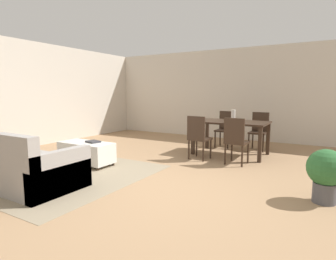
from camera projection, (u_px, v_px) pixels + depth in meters
ground_plane at (151, 188)px, 4.09m from camera, size 10.80×10.80×0.00m
wall_back at (245, 94)px, 8.18m from camera, size 9.00×0.12×2.70m
wall_left at (6, 95)px, 6.61m from camera, size 0.12×11.00×2.70m
area_rug at (58, 172)px, 4.86m from camera, size 3.00×2.80×0.01m
couch at (16, 166)px, 4.22m from camera, size 2.07×0.98×0.86m
ottoman_table at (86, 152)px, 5.38m from camera, size 1.09×0.50×0.44m
dining_table at (231, 125)px, 6.23m from camera, size 1.60×0.96×0.76m
dining_chair_near_left at (198, 135)px, 5.75m from camera, size 0.43×0.43×0.92m
dining_chair_near_right at (236, 138)px, 5.33m from camera, size 0.43×0.43×0.92m
dining_chair_far_left at (225, 127)px, 7.17m from camera, size 0.41×0.41×0.92m
dining_chair_far_right at (259, 129)px, 6.77m from camera, size 0.41×0.41×0.92m
vase_centerpiece at (233, 115)px, 6.22m from camera, size 0.09×0.09×0.26m
book_on_ottoman at (93, 142)px, 5.35m from camera, size 0.30×0.25×0.03m
potted_plant at (326, 172)px, 3.48m from camera, size 0.47×0.47×0.69m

